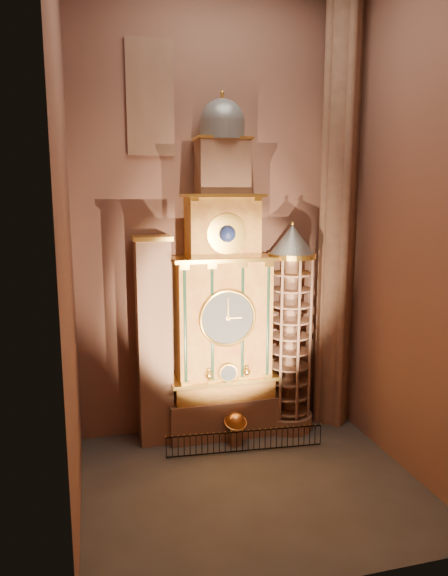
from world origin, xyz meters
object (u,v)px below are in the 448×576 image
object	(u,v)px
celestial_globe	(236,426)
stair_turret	(290,330)
astronomical_clock	(222,306)
portrait_tower	(154,341)
iron_railing	(245,441)

from	to	relation	value
celestial_globe	stair_turret	bearing A→B (deg)	19.82
astronomical_clock	stair_turret	world-z (taller)	astronomical_clock
astronomical_clock	portrait_tower	size ratio (longest dim) A/B	1.64
astronomical_clock	iron_railing	bearing A→B (deg)	-77.10
astronomical_clock	celestial_globe	world-z (taller)	astronomical_clock
stair_turret	celestial_globe	xyz separation A→B (m)	(-3.21, -1.16, -4.29)
portrait_tower	celestial_globe	xyz separation A→B (m)	(3.69, -1.44, -4.17)
stair_turret	iron_railing	size ratio (longest dim) A/B	1.45
stair_turret	iron_railing	xyz separation A→B (m)	(-2.97, -2.04, -4.70)
astronomical_clock	iron_railing	size ratio (longest dim) A/B	2.24
iron_railing	portrait_tower	bearing A→B (deg)	149.45
astronomical_clock	stair_turret	size ratio (longest dim) A/B	1.55
iron_railing	stair_turret	bearing A→B (deg)	34.41
astronomical_clock	stair_turret	bearing A→B (deg)	-4.30
portrait_tower	stair_turret	size ratio (longest dim) A/B	0.94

